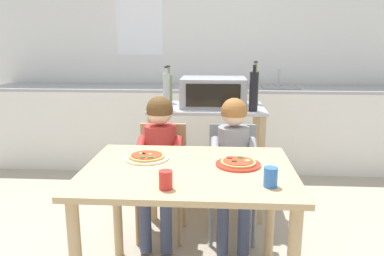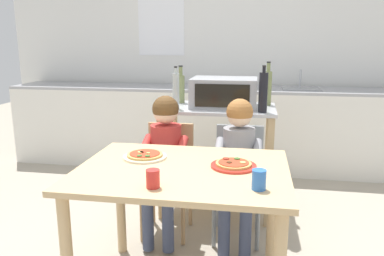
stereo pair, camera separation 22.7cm
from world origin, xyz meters
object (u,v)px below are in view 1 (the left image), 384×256
bottle_tall_green_wine (168,88)px  child_in_red_shirt (159,152)px  bottle_brown_beer (166,91)px  dining_table (188,188)px  pizza_plate_red_rimmed (238,163)px  bottle_dark_olive_oil (255,86)px  drinking_cup_red (166,180)px  dining_chair_left (162,171)px  dining_chair_right (232,172)px  child_in_grey_shirt (233,154)px  toaster_oven (213,92)px  bottle_slim_sauce (254,91)px  kitchen_island_cart (207,142)px  pizza_plate_cream (147,157)px  drinking_cup_blue (271,177)px

bottle_tall_green_wine → child_in_red_shirt: 0.80m
bottle_brown_beer → dining_table: 1.10m
pizza_plate_red_rimmed → bottle_dark_olive_oil: bearing=81.0°
drinking_cup_red → bottle_dark_olive_oil: bearing=71.2°
dining_chair_left → pizza_plate_red_rimmed: bearing=-52.0°
dining_chair_right → child_in_grey_shirt: 0.21m
toaster_oven → bottle_slim_sauce: size_ratio=1.49×
kitchen_island_cart → child_in_grey_shirt: child_in_grey_shirt is taller
bottle_dark_olive_oil → drinking_cup_red: size_ratio=4.16×
dining_chair_left → dining_chair_right: same height
dining_chair_left → child_in_red_shirt: bearing=-90.0°
bottle_slim_sauce → bottle_tall_green_wine: (-0.69, 0.35, -0.02)m
child_in_grey_shirt → child_in_red_shirt: bearing=-178.8°
pizza_plate_cream → bottle_dark_olive_oil: bearing=58.5°
child_in_red_shirt → drinking_cup_red: size_ratio=11.91×
kitchen_island_cart → child_in_red_shirt: size_ratio=0.90×
child_in_grey_shirt → pizza_plate_red_rimmed: 0.56m
bottle_tall_green_wine → bottle_dark_olive_oil: bearing=-0.2°
child_in_grey_shirt → dining_table: bearing=-113.7°
bottle_slim_sauce → dining_table: 1.13m
bottle_brown_beer → drinking_cup_red: bearing=-82.7°
pizza_plate_cream → toaster_oven: bearing=70.3°
bottle_slim_sauce → child_in_red_shirt: size_ratio=0.34×
child_in_red_shirt → drinking_cup_red: bearing=-79.4°
drinking_cup_red → pizza_plate_cream: bearing=111.2°
child_in_grey_shirt → drinking_cup_red: (-0.35, -0.91, 0.15)m
toaster_oven → dining_chair_left: size_ratio=0.64×
dining_chair_left → pizza_plate_cream: 0.65m
kitchen_island_cart → child_in_grey_shirt: 0.58m
bottle_brown_beer → drinking_cup_red: (0.16, -1.29, -0.24)m
child_in_red_shirt → dining_chair_left: bearing=90.0°
pizza_plate_red_rimmed → bottle_tall_green_wine: bearing=113.3°
dining_table → pizza_plate_red_rimmed: (0.27, 0.06, 0.13)m
kitchen_island_cart → bottle_tall_green_wine: bottle_tall_green_wine is taller
toaster_oven → drinking_cup_red: bearing=-97.7°
dining_chair_right → pizza_plate_cream: bearing=-131.0°
dining_chair_left → child_in_red_shirt: (0.00, -0.12, 0.18)m
child_in_grey_shirt → drinking_cup_red: bearing=-111.0°
dining_table → pizza_plate_red_rimmed: bearing=12.5°
toaster_oven → child_in_grey_shirt: (0.15, -0.55, -0.36)m
bottle_dark_olive_oil → pizza_plate_red_rimmed: bearing=-99.0°
bottle_tall_green_wine → bottle_dark_olive_oil: bottle_dark_olive_oil is taller
bottle_tall_green_wine → child_in_grey_shirt: 0.96m
bottle_slim_sauce → kitchen_island_cart: bearing=151.9°
bottle_brown_beer → dining_chair_left: bearing=-90.8°
pizza_plate_cream → drinking_cup_blue: 0.75m
dining_chair_left → dining_table: bearing=-70.9°
dining_chair_right → drinking_cup_blue: bearing=-82.2°
bottle_dark_olive_oil → drinking_cup_blue: (-0.07, -1.54, -0.24)m
child_in_grey_shirt → dining_chair_left: bearing=168.0°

